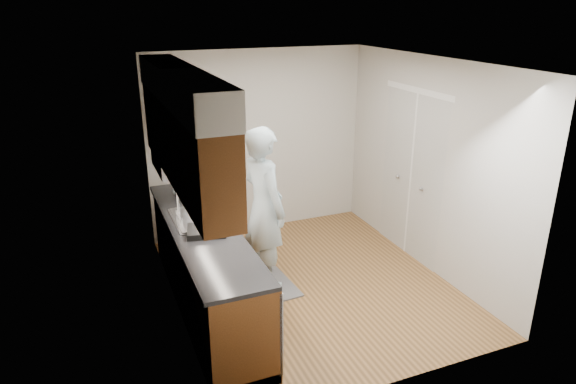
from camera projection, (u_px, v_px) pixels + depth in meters
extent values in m
plane|color=olive|center=(310.00, 284.00, 5.91)|extent=(3.50, 3.50, 0.00)
plane|color=white|center=(314.00, 62.00, 5.04)|extent=(3.50, 3.50, 0.00)
cube|color=#B8B5AC|center=(171.00, 201.00, 4.94)|extent=(0.02, 3.50, 2.50)
cube|color=#B8B5AC|center=(428.00, 166.00, 6.01)|extent=(0.02, 3.50, 2.50)
cube|color=#B8B5AC|center=(258.00, 143.00, 6.99)|extent=(3.00, 0.02, 2.50)
cube|color=brown|center=(206.00, 269.00, 5.33)|extent=(0.60, 2.80, 0.90)
cube|color=black|center=(202.00, 228.00, 5.16)|extent=(0.63, 2.80, 0.04)
cube|color=#B2B2B7|center=(199.00, 223.00, 5.35)|extent=(0.48, 0.68, 0.14)
cube|color=#B2B2B7|center=(199.00, 218.00, 5.33)|extent=(0.52, 0.72, 0.01)
cube|color=#B2B2B7|center=(269.00, 317.00, 4.47)|extent=(0.03, 0.60, 0.80)
cube|color=brown|center=(184.00, 142.00, 4.80)|extent=(0.33, 2.80, 0.75)
cube|color=silver|center=(180.00, 85.00, 4.62)|extent=(0.35, 2.80, 0.30)
cube|color=#A5A5AA|center=(177.00, 163.00, 5.72)|extent=(0.46, 0.75, 0.16)
cube|color=silver|center=(411.00, 177.00, 6.34)|extent=(0.02, 1.22, 2.05)
cube|color=slate|center=(265.00, 282.00, 5.94)|extent=(0.60, 0.95, 0.02)
imported|color=#A9C2CE|center=(264.00, 198.00, 5.57)|extent=(0.63, 0.82, 2.08)
imported|color=white|center=(187.00, 190.00, 5.70)|extent=(0.12, 0.12, 0.30)
imported|color=white|center=(187.00, 191.00, 5.87)|extent=(0.11, 0.11, 0.17)
imported|color=white|center=(178.00, 187.00, 5.95)|extent=(0.19, 0.19, 0.18)
cylinder|color=red|center=(212.00, 198.00, 5.71)|extent=(0.08, 0.08, 0.13)
cylinder|color=#A5A5AA|center=(205.00, 199.00, 5.70)|extent=(0.07, 0.07, 0.12)
cube|color=black|center=(206.00, 231.00, 4.98)|extent=(0.42, 0.38, 0.06)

